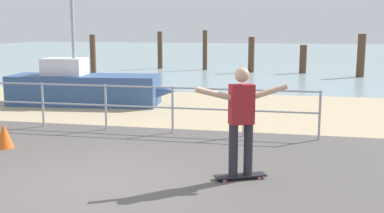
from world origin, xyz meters
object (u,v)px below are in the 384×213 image
object	(u,v)px
skateboard	(240,176)
skateboarder	(241,115)
traffic_cone	(4,136)
sailboat	(90,88)

from	to	relation	value
skateboard	skateboarder	distance (m)	0.95
skateboarder	traffic_cone	xyz separation A→B (m)	(-4.66, 0.93, -0.77)
skateboard	skateboarder	size ratio (longest dim) A/B	0.49
sailboat	skateboard	world-z (taller)	sailboat
sailboat	traffic_cone	distance (m)	5.21
skateboard	traffic_cone	world-z (taller)	traffic_cone
skateboard	traffic_cone	bearing A→B (deg)	168.70
sailboat	skateboarder	size ratio (longest dim) A/B	3.05
skateboard	traffic_cone	distance (m)	4.76
sailboat	skateboard	bearing A→B (deg)	-49.56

